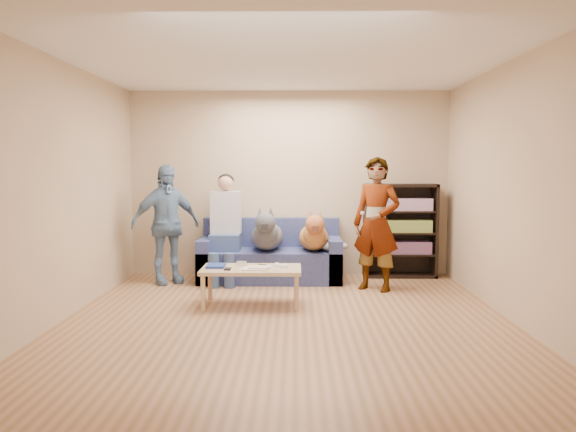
{
  "coord_description": "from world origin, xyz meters",
  "views": [
    {
      "loc": [
        0.09,
        -5.47,
        1.53
      ],
      "look_at": [
        0.0,
        1.2,
        0.95
      ],
      "focal_mm": 35.0,
      "sensor_mm": 36.0,
      "label": 1
    }
  ],
  "objects_px": {
    "person_standing_right": "(376,224)",
    "camera_silver": "(242,264)",
    "person_standing_left": "(166,224)",
    "person_seated": "(225,224)",
    "dog_gray": "(267,234)",
    "sofa": "(271,259)",
    "dog_tan": "(314,235)",
    "coffee_table": "(251,272)",
    "bookshelf": "(400,228)",
    "notebook_blue": "(216,266)"
  },
  "relations": [
    {
      "from": "dog_gray",
      "to": "bookshelf",
      "type": "xyz_separation_m",
      "value": [
        1.84,
        0.42,
        0.04
      ]
    },
    {
      "from": "camera_silver",
      "to": "person_seated",
      "type": "bearing_deg",
      "value": 105.66
    },
    {
      "from": "person_standing_left",
      "to": "person_seated",
      "type": "relative_size",
      "value": 1.07
    },
    {
      "from": "coffee_table",
      "to": "person_standing_right",
      "type": "bearing_deg",
      "value": 27.87
    },
    {
      "from": "notebook_blue",
      "to": "dog_gray",
      "type": "bearing_deg",
      "value": 66.96
    },
    {
      "from": "sofa",
      "to": "coffee_table",
      "type": "height_order",
      "value": "sofa"
    },
    {
      "from": "person_standing_right",
      "to": "person_seated",
      "type": "distance_m",
      "value": 2.01
    },
    {
      "from": "sofa",
      "to": "bookshelf",
      "type": "bearing_deg",
      "value": 7.4
    },
    {
      "from": "dog_gray",
      "to": "coffee_table",
      "type": "xyz_separation_m",
      "value": [
        -0.11,
        -1.25,
        -0.27
      ]
    },
    {
      "from": "person_standing_left",
      "to": "coffee_table",
      "type": "bearing_deg",
      "value": -76.56
    },
    {
      "from": "person_standing_left",
      "to": "notebook_blue",
      "type": "relative_size",
      "value": 6.03
    },
    {
      "from": "coffee_table",
      "to": "sofa",
      "type": "bearing_deg",
      "value": 84.03
    },
    {
      "from": "coffee_table",
      "to": "bookshelf",
      "type": "xyz_separation_m",
      "value": [
        1.95,
        1.66,
        0.31
      ]
    },
    {
      "from": "camera_silver",
      "to": "person_seated",
      "type": "distance_m",
      "value": 1.27
    },
    {
      "from": "sofa",
      "to": "coffee_table",
      "type": "relative_size",
      "value": 1.73
    },
    {
      "from": "person_standing_left",
      "to": "person_seated",
      "type": "bearing_deg",
      "value": -23.19
    },
    {
      "from": "notebook_blue",
      "to": "bookshelf",
      "type": "distance_m",
      "value": 2.86
    },
    {
      "from": "dog_gray",
      "to": "dog_tan",
      "type": "height_order",
      "value": "dog_gray"
    },
    {
      "from": "notebook_blue",
      "to": "dog_tan",
      "type": "bearing_deg",
      "value": 46.71
    },
    {
      "from": "camera_silver",
      "to": "sofa",
      "type": "xyz_separation_m",
      "value": [
        0.27,
        1.31,
        -0.16
      ]
    },
    {
      "from": "coffee_table",
      "to": "bookshelf",
      "type": "bearing_deg",
      "value": 40.47
    },
    {
      "from": "camera_silver",
      "to": "sofa",
      "type": "height_order",
      "value": "sofa"
    },
    {
      "from": "dog_gray",
      "to": "sofa",
      "type": "bearing_deg",
      "value": 77.55
    },
    {
      "from": "person_standing_left",
      "to": "camera_silver",
      "type": "distance_m",
      "value": 1.56
    },
    {
      "from": "dog_tan",
      "to": "coffee_table",
      "type": "bearing_deg",
      "value": -120.36
    },
    {
      "from": "person_standing_left",
      "to": "dog_gray",
      "type": "height_order",
      "value": "person_standing_left"
    },
    {
      "from": "person_standing_right",
      "to": "dog_gray",
      "type": "height_order",
      "value": "person_standing_right"
    },
    {
      "from": "dog_tan",
      "to": "person_standing_left",
      "type": "bearing_deg",
      "value": -177.7
    },
    {
      "from": "person_standing_left",
      "to": "notebook_blue",
      "type": "xyz_separation_m",
      "value": [
        0.82,
        -1.13,
        -0.35
      ]
    },
    {
      "from": "notebook_blue",
      "to": "person_seated",
      "type": "height_order",
      "value": "person_seated"
    },
    {
      "from": "dog_gray",
      "to": "coffee_table",
      "type": "relative_size",
      "value": 1.14
    },
    {
      "from": "person_standing_right",
      "to": "dog_gray",
      "type": "bearing_deg",
      "value": -167.72
    },
    {
      "from": "person_standing_right",
      "to": "coffee_table",
      "type": "xyz_separation_m",
      "value": [
        -1.49,
        -0.79,
        -0.46
      ]
    },
    {
      "from": "person_standing_left",
      "to": "sofa",
      "type": "height_order",
      "value": "person_standing_left"
    },
    {
      "from": "person_standing_right",
      "to": "coffee_table",
      "type": "height_order",
      "value": "person_standing_right"
    },
    {
      "from": "person_standing_right",
      "to": "person_seated",
      "type": "height_order",
      "value": "person_standing_right"
    },
    {
      "from": "person_standing_right",
      "to": "camera_silver",
      "type": "xyz_separation_m",
      "value": [
        -1.61,
        -0.67,
        -0.38
      ]
    },
    {
      "from": "person_standing_right",
      "to": "dog_tan",
      "type": "xyz_separation_m",
      "value": [
        -0.76,
        0.47,
        -0.2
      ]
    },
    {
      "from": "person_seated",
      "to": "dog_tan",
      "type": "distance_m",
      "value": 1.2
    },
    {
      "from": "person_standing_left",
      "to": "coffee_table",
      "type": "relative_size",
      "value": 1.42
    },
    {
      "from": "camera_silver",
      "to": "notebook_blue",
      "type": "bearing_deg",
      "value": -165.96
    },
    {
      "from": "sofa",
      "to": "person_seated",
      "type": "height_order",
      "value": "person_seated"
    },
    {
      "from": "camera_silver",
      "to": "bookshelf",
      "type": "height_order",
      "value": "bookshelf"
    },
    {
      "from": "bookshelf",
      "to": "sofa",
      "type": "bearing_deg",
      "value": -172.6
    },
    {
      "from": "notebook_blue",
      "to": "coffee_table",
      "type": "height_order",
      "value": "notebook_blue"
    },
    {
      "from": "notebook_blue",
      "to": "coffee_table",
      "type": "distance_m",
      "value": 0.41
    },
    {
      "from": "notebook_blue",
      "to": "sofa",
      "type": "xyz_separation_m",
      "value": [
        0.55,
        1.38,
        -0.15
      ]
    },
    {
      "from": "person_standing_left",
      "to": "dog_gray",
      "type": "distance_m",
      "value": 1.34
    },
    {
      "from": "person_standing_left",
      "to": "camera_silver",
      "type": "bearing_deg",
      "value": -76.44
    },
    {
      "from": "camera_silver",
      "to": "person_standing_left",
      "type": "bearing_deg",
      "value": 136.14
    }
  ]
}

